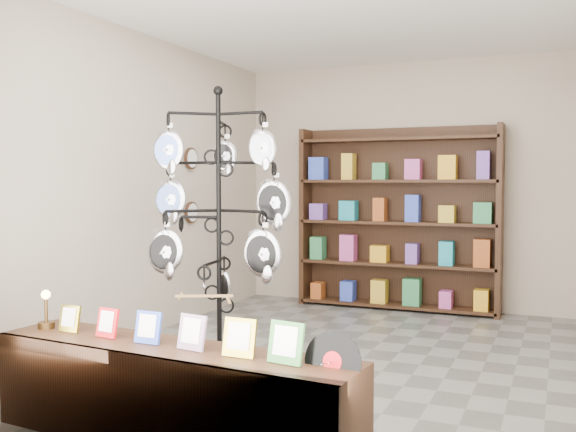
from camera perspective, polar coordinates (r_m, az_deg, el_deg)
name	(u,v)px	position (r m, az deg, el deg)	size (l,w,h in m)	color
ground	(335,355)	(5.84, 4.24, -12.24)	(5.00, 5.00, 0.00)	slate
room_envelope	(336,146)	(5.64, 4.31, 6.21)	(5.00, 5.00, 5.00)	#B7A993
display_tree	(219,211)	(4.98, -6.17, 0.45)	(1.21, 1.21, 2.27)	black
front_shelf	(170,394)	(3.96, -10.41, -15.33)	(2.37, 0.66, 0.83)	black
back_shelving	(397,224)	(7.86, 9.70, -0.72)	(2.42, 0.36, 2.20)	black
wall_clocks	(191,185)	(7.21, -8.59, 2.70)	(0.03, 0.24, 0.84)	black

